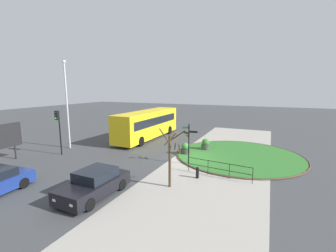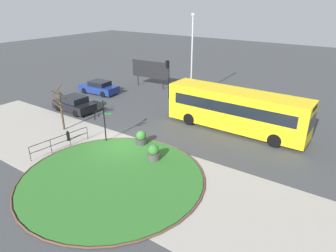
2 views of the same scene
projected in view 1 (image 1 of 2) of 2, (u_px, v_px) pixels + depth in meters
ground at (193, 159)px, 19.30m from camera, size 120.00×120.00×0.00m
sidewalk_paving at (219, 162)px, 18.41m from camera, size 32.00×7.61×0.02m
grass_island at (238, 155)px, 20.06m from camera, size 10.59×10.59×0.10m
grass_kerb_ring at (238, 155)px, 20.06m from camera, size 10.90×10.90×0.11m
signpost_directional at (189, 140)px, 17.64m from camera, size 0.65×1.26×3.22m
bollard_foreground at (197, 172)px, 15.06m from camera, size 0.21×0.21×0.79m
railing_grass_edge at (218, 167)px, 15.24m from camera, size 0.52×4.39×1.04m
bus_yellow at (148, 124)px, 26.80m from camera, size 11.09×2.68×3.22m
car_near_lane at (95, 184)px, 12.59m from camera, size 4.21×2.04×1.47m
traffic_light_near at (58, 123)px, 19.90m from camera, size 0.49×0.27×3.95m
lamppost_tall at (67, 102)px, 22.01m from camera, size 0.32×0.32×8.45m
planter_near_signpost at (185, 149)px, 20.47m from camera, size 0.84×0.84×1.06m
planter_kerbside at (206, 145)px, 21.84m from camera, size 0.84×0.84×1.11m
street_tree_bare at (171, 156)px, 13.52m from camera, size 1.45×1.44×3.61m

